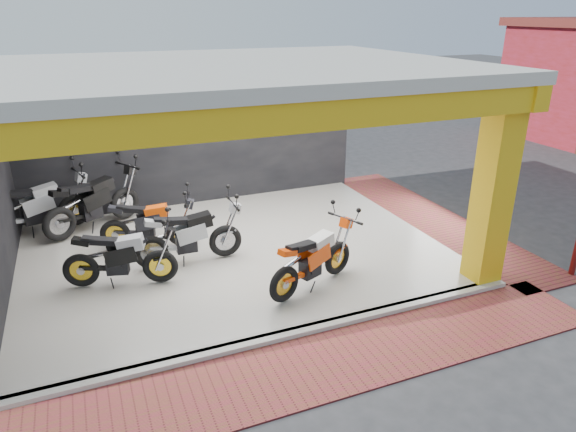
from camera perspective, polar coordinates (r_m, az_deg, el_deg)
ground at (r=8.69m, az=-2.03°, el=-9.63°), size 80.00×80.00×0.00m
showroom_floor at (r=10.34m, az=-5.94°, el=-3.98°), size 8.00×6.00×0.10m
showroom_ceiling at (r=9.36m, az=-6.81°, el=15.98°), size 8.40×6.40×0.20m
back_wall at (r=12.64m, az=-10.38°, el=8.78°), size 8.20×0.20×3.50m
corner_column at (r=9.27m, az=21.86°, el=2.75°), size 0.50×0.50×3.50m
header_beam_front at (r=6.60m, az=0.69°, el=11.04°), size 8.40×0.30×0.40m
header_beam_right at (r=11.16m, az=14.11°, el=14.88°), size 0.30×6.40×0.40m
floor_kerb at (r=7.87m, az=0.64°, el=-12.92°), size 8.00×0.20×0.10m
paver_front at (r=7.32m, az=3.13°, el=-16.35°), size 9.00×1.40×0.03m
paver_right at (r=12.44m, az=15.72°, el=-0.31°), size 1.40×7.00×0.03m
moto_hero at (r=9.10m, az=5.56°, el=-2.97°), size 2.20×1.50×1.26m
moto_row_a at (r=9.05m, az=-14.17°, el=-3.76°), size 2.17×1.28×1.25m
moto_row_b at (r=9.77m, az=-7.05°, el=-1.10°), size 2.15×0.83×1.31m
moto_row_c at (r=10.38m, az=-11.92°, el=-0.27°), size 2.12×1.29×1.21m
moto_row_d at (r=12.06m, az=-17.87°, el=2.92°), size 2.54×1.95×1.47m
moto_row_e at (r=12.05m, az=-22.85°, el=2.12°), size 2.49×1.44×1.43m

